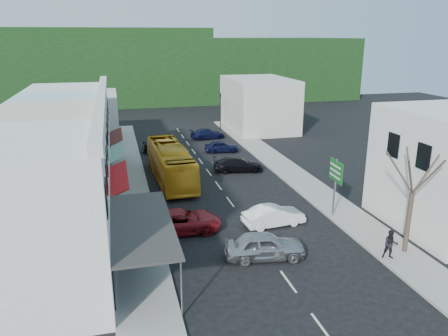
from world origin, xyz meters
TOP-DOWN VIEW (x-y plane):
  - ground at (0.00, 0.00)m, footprint 120.00×120.00m
  - sidewalk_left at (-7.50, 10.00)m, footprint 3.00×52.00m
  - sidewalk_right at (7.50, 10.00)m, footprint 3.00×52.00m
  - shopfront_row at (-12.49, 5.00)m, footprint 8.25×30.00m
  - distant_block_left at (-12.00, 27.00)m, footprint 8.00×10.00m
  - distant_block_right at (11.00, 30.00)m, footprint 8.00×12.00m
  - hillside at (-1.45, 65.09)m, footprint 80.00×26.00m
  - bus at (-3.81, 10.58)m, footprint 2.99×11.70m
  - car_silver at (-0.40, -5.26)m, footprint 4.60×2.36m
  - car_white at (1.75, -1.02)m, footprint 4.57×2.28m
  - car_red at (-4.59, -0.46)m, footprint 4.63×1.97m
  - car_black_near at (2.83, 11.62)m, footprint 4.71×2.45m
  - car_navy_mid at (3.01, 18.98)m, footprint 4.61×2.39m
  - car_black_far at (-3.39, 20.99)m, footprint 4.57×2.26m
  - car_navy_far at (2.87, 25.83)m, footprint 4.70×2.42m
  - pedestrian_left at (-8.50, 0.84)m, footprint 0.54×0.68m
  - pedestrian_right at (6.56, -7.33)m, footprint 0.81×0.66m
  - direction_sign at (6.40, -0.72)m, footprint 0.42×1.99m
  - street_tree at (8.00, -6.76)m, footprint 3.52×3.52m
  - traffic_signal at (5.80, 30.93)m, footprint 0.92×1.22m

SIDE VIEW (x-z plane):
  - ground at x=0.00m, z-range 0.00..0.00m
  - sidewalk_left at x=-7.50m, z-range 0.00..0.15m
  - sidewalk_right at x=7.50m, z-range 0.00..0.15m
  - car_silver at x=-0.40m, z-range 0.00..1.40m
  - car_white at x=1.75m, z-range 0.00..1.40m
  - car_red at x=-4.59m, z-range 0.00..1.40m
  - car_black_near at x=2.83m, z-range 0.00..1.40m
  - car_navy_mid at x=3.01m, z-range 0.00..1.40m
  - car_black_far at x=-3.39m, z-range 0.00..1.40m
  - car_navy_far at x=2.87m, z-range 0.00..1.40m
  - pedestrian_left at x=-8.50m, z-range 0.15..1.85m
  - pedestrian_right at x=6.56m, z-range 0.15..1.85m
  - bus at x=-3.81m, z-range 0.00..3.10m
  - direction_sign at x=6.40m, z-range 0.00..4.36m
  - traffic_signal at x=5.80m, z-range 0.00..5.09m
  - distant_block_left at x=-12.00m, z-range 0.00..6.00m
  - distant_block_right at x=11.00m, z-range 0.00..7.00m
  - street_tree at x=8.00m, z-range 0.00..7.74m
  - shopfront_row at x=-12.49m, z-range 0.00..8.00m
  - hillside at x=-1.45m, z-range -0.27..13.73m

